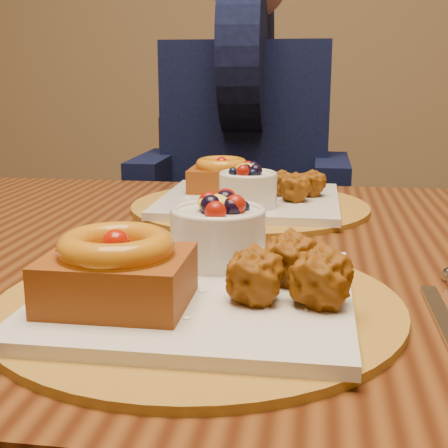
# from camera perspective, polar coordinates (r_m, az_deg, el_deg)

# --- Properties ---
(dining_table) EXTENTS (1.60, 0.90, 0.76)m
(dining_table) POSITION_cam_1_polar(r_m,az_deg,el_deg) (0.82, 0.62, -7.18)
(dining_table) COLOR #351609
(dining_table) RESTS_ON ground
(place_setting_near) EXTENTS (0.38, 0.38, 0.09)m
(place_setting_near) POSITION_cam_1_polar(r_m,az_deg,el_deg) (0.58, -2.63, -4.78)
(place_setting_near) COLOR brown
(place_setting_near) RESTS_ON dining_table
(place_setting_far) EXTENTS (0.38, 0.38, 0.08)m
(place_setting_far) POSITION_cam_1_polar(r_m,az_deg,el_deg) (1.00, 2.22, 2.67)
(place_setting_far) COLOR brown
(place_setting_far) RESTS_ON dining_table
(chair_far) EXTENTS (0.46, 0.46, 0.85)m
(chair_far) POSITION_cam_1_polar(r_m,az_deg,el_deg) (1.60, -0.19, -4.36)
(chair_far) COLOR black
(chair_far) RESTS_ON ground
(diner) EXTENTS (0.49, 0.48, 0.81)m
(diner) POSITION_cam_1_polar(r_m,az_deg,el_deg) (1.56, 2.15, 9.66)
(diner) COLOR black
(diner) RESTS_ON ground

